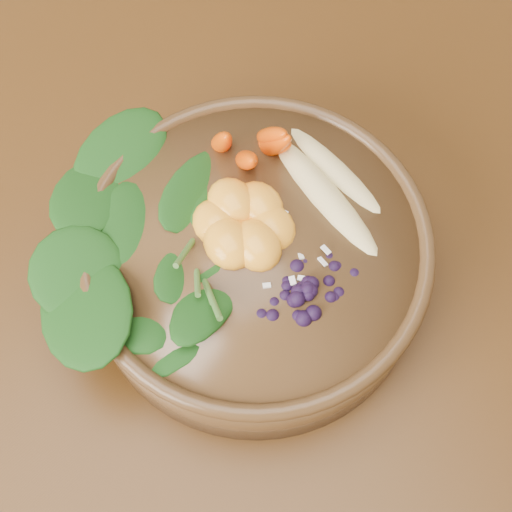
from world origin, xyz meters
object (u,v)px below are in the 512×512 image
banana_halves (331,173)px  blueberry_pile (309,283)px  mandarin_cluster (244,216)px  carrot_cluster (244,117)px  stoneware_bowl (256,261)px  kale_heap (164,209)px

banana_halves → blueberry_pile: blueberry_pile is taller
banana_halves → blueberry_pile: 0.09m
mandarin_cluster → blueberry_pile: (0.01, -0.07, 0.00)m
banana_halves → blueberry_pile: (-0.06, -0.07, 0.01)m
carrot_cluster → mandarin_cluster: 0.07m
stoneware_bowl → blueberry_pile: (0.01, -0.05, 0.05)m
stoneware_bowl → banana_halves: banana_halves is taller
banana_halves → mandarin_cluster: 0.07m
stoneware_bowl → mandarin_cluster: (-0.00, 0.02, 0.05)m
stoneware_bowl → blueberry_pile: size_ratio=2.16×
mandarin_cluster → blueberry_pile: blueberry_pile is taller
carrot_cluster → stoneware_bowl: bearing=-123.7°
carrot_cluster → mandarin_cluster: carrot_cluster is taller
stoneware_bowl → carrot_cluster: (0.04, 0.08, 0.07)m
stoneware_bowl → kale_heap: kale_heap is taller
banana_halves → blueberry_pile: bearing=-141.5°
stoneware_bowl → kale_heap: bearing=135.6°
carrot_cluster → banana_halves: 0.08m
stoneware_bowl → carrot_cluster: bearing=65.0°
kale_heap → mandarin_cluster: bearing=-33.0°
carrot_cluster → blueberry_pile: 0.13m
kale_heap → blueberry_pile: bearing=-59.5°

